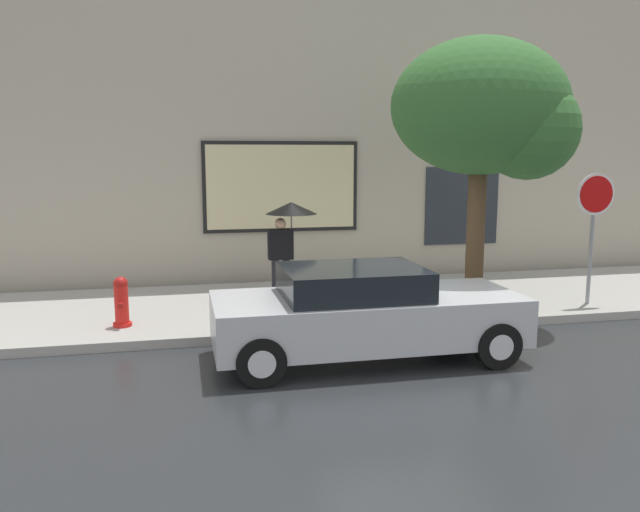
{
  "coord_description": "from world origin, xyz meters",
  "views": [
    {
      "loc": [
        -3.23,
        -8.45,
        2.88
      ],
      "look_at": [
        -0.96,
        1.8,
        1.2
      ],
      "focal_mm": 35.66,
      "sensor_mm": 36.0,
      "label": 1
    }
  ],
  "objects_px": {
    "parked_car": "(365,313)",
    "pedestrian_with_umbrella": "(288,223)",
    "street_tree": "(490,113)",
    "fire_hydrant": "(121,302)",
    "stop_sign": "(594,212)"
  },
  "relations": [
    {
      "from": "pedestrian_with_umbrella",
      "to": "stop_sign",
      "type": "height_order",
      "value": "stop_sign"
    },
    {
      "from": "parked_car",
      "to": "street_tree",
      "type": "distance_m",
      "value": 4.23
    },
    {
      "from": "fire_hydrant",
      "to": "street_tree",
      "type": "relative_size",
      "value": 0.17
    },
    {
      "from": "fire_hydrant",
      "to": "street_tree",
      "type": "xyz_separation_m",
      "value": [
        6.09,
        -0.37,
        3.03
      ]
    },
    {
      "from": "parked_car",
      "to": "pedestrian_with_umbrella",
      "type": "xyz_separation_m",
      "value": [
        -0.55,
        3.23,
        0.95
      ]
    },
    {
      "from": "parked_car",
      "to": "stop_sign",
      "type": "xyz_separation_m",
      "value": [
        4.83,
        1.74,
        1.18
      ]
    },
    {
      "from": "street_tree",
      "to": "parked_car",
      "type": "bearing_deg",
      "value": -148.58
    },
    {
      "from": "fire_hydrant",
      "to": "street_tree",
      "type": "height_order",
      "value": "street_tree"
    },
    {
      "from": "fire_hydrant",
      "to": "stop_sign",
      "type": "xyz_separation_m",
      "value": [
        8.3,
        -0.23,
        1.3
      ]
    },
    {
      "from": "parked_car",
      "to": "stop_sign",
      "type": "height_order",
      "value": "stop_sign"
    },
    {
      "from": "pedestrian_with_umbrella",
      "to": "stop_sign",
      "type": "distance_m",
      "value": 5.58
    },
    {
      "from": "parked_car",
      "to": "pedestrian_with_umbrella",
      "type": "height_order",
      "value": "pedestrian_with_umbrella"
    },
    {
      "from": "fire_hydrant",
      "to": "pedestrian_with_umbrella",
      "type": "height_order",
      "value": "pedestrian_with_umbrella"
    },
    {
      "from": "pedestrian_with_umbrella",
      "to": "parked_car",
      "type": "bearing_deg",
      "value": -80.41
    },
    {
      "from": "pedestrian_with_umbrella",
      "to": "stop_sign",
      "type": "relative_size",
      "value": 0.77
    }
  ]
}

